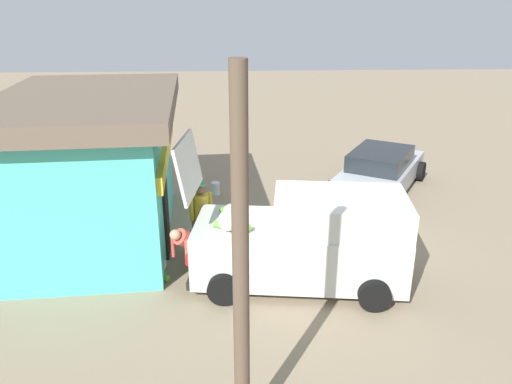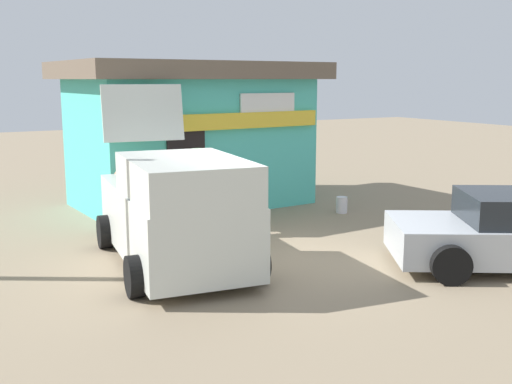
% 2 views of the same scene
% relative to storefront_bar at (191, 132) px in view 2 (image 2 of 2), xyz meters
% --- Properties ---
extents(ground_plane, '(60.00, 60.00, 0.00)m').
position_rel_storefront_bar_xyz_m(ground_plane, '(-0.87, -5.24, -1.81)').
color(ground_plane, gray).
extents(storefront_bar, '(6.24, 4.32, 3.50)m').
position_rel_storefront_bar_xyz_m(storefront_bar, '(0.00, 0.00, 0.00)').
color(storefront_bar, '#4CC6B7').
rests_on(storefront_bar, ground_plane).
extents(delivery_van, '(2.54, 4.57, 3.00)m').
position_rel_storefront_bar_xyz_m(delivery_van, '(-2.31, -4.69, -0.86)').
color(delivery_van, silver).
rests_on(delivery_van, ground_plane).
extents(vendor_standing, '(0.47, 0.49, 1.69)m').
position_rel_storefront_bar_xyz_m(vendor_standing, '(-0.93, -2.51, -0.84)').
color(vendor_standing, '#726047').
rests_on(vendor_standing, ground_plane).
extents(customer_bending, '(0.73, 0.73, 1.30)m').
position_rel_storefront_bar_xyz_m(customer_bending, '(-2.24, -2.35, -1.00)').
color(customer_bending, '#726047').
rests_on(customer_bending, ground_plane).
extents(unloaded_banana_pile, '(0.79, 0.74, 0.39)m').
position_rel_storefront_bar_xyz_m(unloaded_banana_pile, '(-1.93, -1.51, -1.63)').
color(unloaded_banana_pile, silver).
rests_on(unloaded_banana_pile, ground_plane).
extents(paint_bucket, '(0.26, 0.26, 0.38)m').
position_rel_storefront_bar_xyz_m(paint_bucket, '(2.64, -2.72, -1.62)').
color(paint_bucket, silver).
rests_on(paint_bucket, ground_plane).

